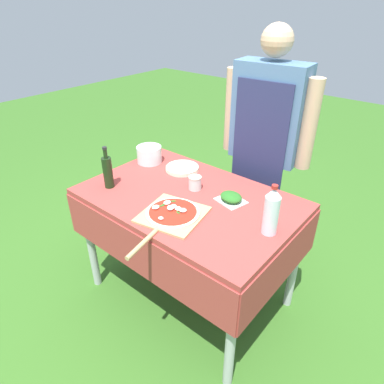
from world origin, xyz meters
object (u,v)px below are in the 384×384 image
plate_stack (182,168)px  sauce_jar (195,184)px  pizza_on_peel (171,214)px  oil_bottle (108,172)px  person_cook (266,137)px  prep_table (189,211)px  mixing_tub (149,154)px  water_bottle (272,211)px  herb_container (231,198)px

plate_stack → sauce_jar: 0.28m
pizza_on_peel → oil_bottle: 0.53m
person_cook → plate_stack: bearing=43.7°
prep_table → mixing_tub: mixing_tub is taller
prep_table → water_bottle: water_bottle is taller
person_cook → plate_stack: 0.61m
mixing_tub → sauce_jar: size_ratio=2.11×
person_cook → pizza_on_peel: (-0.05, -0.90, -0.19)m
water_bottle → oil_bottle: bearing=-167.6°
oil_bottle → water_bottle: water_bottle is taller
prep_table → mixing_tub: 0.59m
water_bottle → herb_container: 0.36m
oil_bottle → plate_stack: size_ratio=1.18×
person_cook → oil_bottle: 1.08m
sauce_jar → person_cook: bearing=75.6°
sauce_jar → pizza_on_peel: bearing=-73.2°
mixing_tub → herb_container: bearing=-5.4°
person_cook → prep_table: bearing=75.2°
pizza_on_peel → oil_bottle: oil_bottle is taller
prep_table → oil_bottle: size_ratio=4.83×
herb_container → prep_table: bearing=-152.6°
prep_table → pizza_on_peel: pizza_on_peel is taller
pizza_on_peel → mixing_tub: (-0.60, 0.41, 0.04)m
pizza_on_peel → plate_stack: (-0.33, 0.47, -0.00)m
oil_bottle → water_bottle: (1.00, 0.22, 0.02)m
person_cook → oil_bottle: (-0.58, -0.90, -0.10)m
person_cook → mixing_tub: (-0.65, -0.48, -0.15)m
person_cook → herb_container: size_ratio=9.22×
person_cook → sauce_jar: (-0.15, -0.58, -0.17)m
prep_table → plate_stack: (-0.26, 0.24, 0.12)m
person_cook → oil_bottle: bearing=52.6°
person_cook → herb_container: 0.60m
mixing_tub → sauce_jar: bearing=-10.5°
herb_container → sauce_jar: (-0.25, -0.02, 0.01)m
pizza_on_peel → sauce_jar: (-0.10, 0.32, 0.02)m
pizza_on_peel → water_bottle: bearing=12.6°
person_cook → mixing_tub: person_cook is taller
pizza_on_peel → water_bottle: 0.54m
plate_stack → mixing_tub: bearing=-168.6°
person_cook → water_bottle: person_cook is taller
person_cook → herb_container: person_cook is taller
plate_stack → herb_container: bearing=-14.4°
oil_bottle → sauce_jar: oil_bottle is taller
pizza_on_peel → water_bottle: water_bottle is taller
oil_bottle → person_cook: bearing=57.4°
prep_table → herb_container: 0.29m
oil_bottle → plate_stack: bearing=67.6°
person_cook → water_bottle: 0.81m
herb_container → pizza_on_peel: bearing=-115.0°
prep_table → mixing_tub: bearing=160.4°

